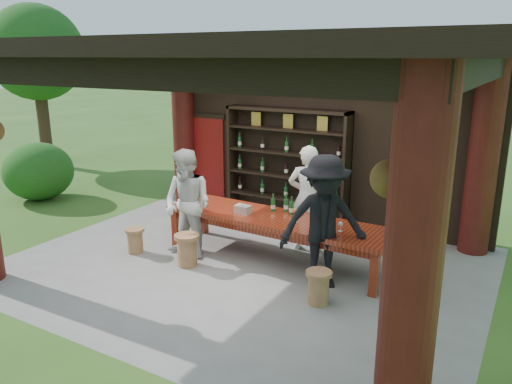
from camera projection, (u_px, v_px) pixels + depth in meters
The scene contains 15 objects.
ground at pixel (244, 265), 8.16m from camera, with size 90.00×90.00×0.00m, color #2D5119.
pavilion at pixel (256, 132), 7.96m from camera, with size 7.50×6.00×3.60m.
wine_shelf at pixel (286, 165), 10.13m from camera, with size 2.63×0.40×2.31m.
tasting_table at pixel (276, 224), 8.22m from camera, with size 3.94×1.14×0.75m.
stool_near_left at pixel (187, 249), 8.09m from camera, with size 0.40×0.40×0.53m.
stool_near_right at pixel (319, 286), 6.84m from camera, with size 0.36×0.36×0.48m.
stool_far_left at pixel (135, 240), 8.63m from camera, with size 0.33×0.33×0.44m.
host at pixel (307, 199), 8.60m from camera, with size 0.68×0.45×1.86m, color silver.
guest_woman at pixel (188, 204), 8.31m from camera, with size 0.90×0.70×1.84m, color beige.
guest_man at pixel (324, 222), 7.19m from camera, with size 1.28×0.74×1.98m, color black.
table_bottles at pixel (284, 204), 8.41m from camera, with size 0.43×0.18×0.31m.
table_glasses at pixel (315, 219), 7.84m from camera, with size 0.96×0.35×0.15m.
napkin_basket at pixel (243, 209), 8.38m from camera, with size 0.26×0.18×0.14m, color #BF6672.
shrubs at pixel (418, 244), 7.55m from camera, with size 15.29×8.57×1.36m.
trees at pixel (479, 52), 6.89m from camera, with size 22.16×8.44×4.80m.
Camera 1 is at (3.95, -6.44, 3.32)m, focal length 35.00 mm.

